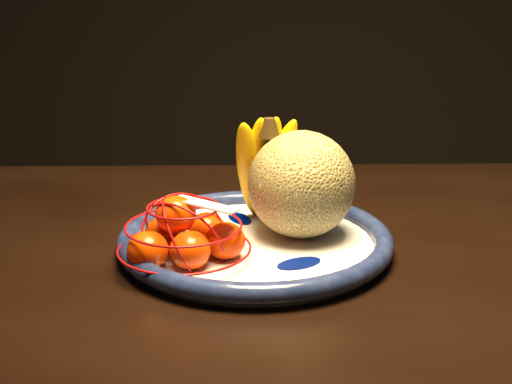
# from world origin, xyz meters

# --- Properties ---
(dining_table) EXTENTS (1.47, 0.98, 0.69)m
(dining_table) POSITION_xyz_m (-0.02, -0.00, 0.62)
(dining_table) COLOR black
(dining_table) RESTS_ON ground
(fruit_bowl) EXTENTS (0.32, 0.32, 0.03)m
(fruit_bowl) POSITION_xyz_m (0.09, 0.04, 0.71)
(fruit_bowl) COLOR white
(fruit_bowl) RESTS_ON dining_table
(cantaloupe) EXTENTS (0.13, 0.13, 0.13)m
(cantaloupe) POSITION_xyz_m (0.14, 0.07, 0.77)
(cantaloupe) COLOR olive
(cantaloupe) RESTS_ON fruit_bowl
(banana_bunch) EXTENTS (0.09, 0.10, 0.15)m
(banana_bunch) POSITION_xyz_m (0.09, 0.11, 0.78)
(banana_bunch) COLOR #F9B502
(banana_bunch) RESTS_ON fruit_bowl
(mandarin_bag) EXTENTS (0.18, 0.18, 0.09)m
(mandarin_bag) POSITION_xyz_m (0.02, -0.02, 0.73)
(mandarin_bag) COLOR #FF4409
(mandarin_bag) RESTS_ON fruit_bowl
(price_tag) EXTENTS (0.08, 0.05, 0.01)m
(price_tag) POSITION_xyz_m (0.04, -0.02, 0.77)
(price_tag) COLOR white
(price_tag) RESTS_ON mandarin_bag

